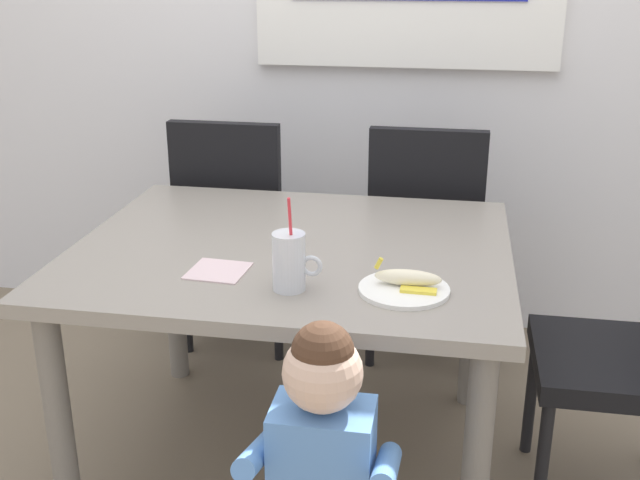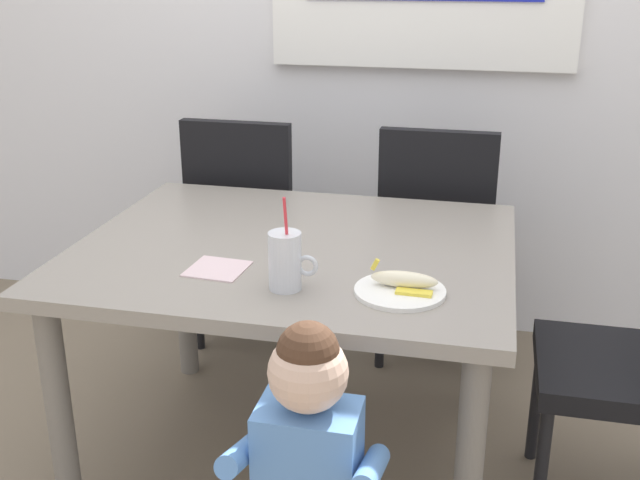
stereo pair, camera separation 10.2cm
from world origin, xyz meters
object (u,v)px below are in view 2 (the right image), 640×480
(toddler_standing, at_px, (308,454))
(paper_napkin, at_px, (217,269))
(snack_plate, at_px, (400,291))
(peeled_banana, at_px, (405,280))
(dining_table, at_px, (295,275))
(milk_cup, at_px, (286,264))
(dining_chair_left, at_px, (248,220))
(dining_chair_right, at_px, (437,233))

(toddler_standing, distance_m, paper_napkin, 0.62)
(snack_plate, xyz_separation_m, peeled_banana, (0.01, 0.01, 0.03))
(dining_table, relative_size, milk_cup, 5.01)
(milk_cup, bearing_deg, dining_chair_left, 113.18)
(snack_plate, bearing_deg, milk_cup, -173.24)
(dining_chair_left, bearing_deg, dining_table, 117.82)
(snack_plate, bearing_deg, dining_table, 141.40)
(toddler_standing, bearing_deg, dining_table, 107.03)
(dining_chair_left, bearing_deg, dining_chair_right, -178.74)
(toddler_standing, height_order, snack_plate, toddler_standing)
(dining_table, distance_m, peeled_banana, 0.46)
(dining_table, height_order, paper_napkin, paper_napkin)
(dining_chair_left, height_order, snack_plate, dining_chair_left)
(dining_table, xyz_separation_m, peeled_banana, (0.36, -0.26, 0.13))
(dining_chair_right, bearing_deg, dining_chair_left, 1.26)
(dining_chair_left, relative_size, toddler_standing, 1.15)
(dining_table, relative_size, paper_napkin, 8.39)
(dining_table, height_order, dining_chair_right, dining_chair_right)
(snack_plate, relative_size, paper_napkin, 1.53)
(dining_chair_right, height_order, toddler_standing, dining_chair_right)
(toddler_standing, relative_size, milk_cup, 3.34)
(dining_chair_left, xyz_separation_m, snack_plate, (0.73, -1.01, 0.20))
(snack_plate, distance_m, peeled_banana, 0.03)
(dining_chair_right, bearing_deg, dining_table, 64.34)
(toddler_standing, xyz_separation_m, milk_cup, (-0.15, 0.37, 0.28))
(toddler_standing, bearing_deg, paper_napkin, 128.72)
(dining_table, bearing_deg, snack_plate, -38.60)
(dining_chair_right, distance_m, milk_cup, 1.13)
(dining_chair_right, xyz_separation_m, snack_plate, (-0.01, -1.02, 0.20))
(dining_table, height_order, dining_chair_left, dining_chair_left)
(peeled_banana, bearing_deg, milk_cup, -170.75)
(milk_cup, xyz_separation_m, snack_plate, (0.29, 0.03, -0.06))
(dining_table, distance_m, dining_chair_right, 0.84)
(dining_chair_left, xyz_separation_m, milk_cup, (0.45, -1.04, 0.26))
(dining_chair_right, bearing_deg, snack_plate, 89.27)
(peeled_banana, bearing_deg, dining_chair_left, 126.78)
(dining_chair_left, distance_m, paper_napkin, 1.01)
(dining_table, bearing_deg, peeled_banana, -36.31)
(dining_chair_left, bearing_deg, toddler_standing, 112.82)
(dining_table, bearing_deg, dining_chair_left, 117.82)
(dining_table, height_order, milk_cup, milk_cup)
(dining_chair_left, xyz_separation_m, toddler_standing, (0.60, -1.42, -0.02))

